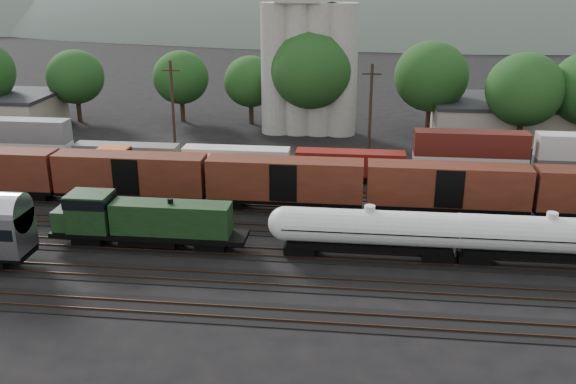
# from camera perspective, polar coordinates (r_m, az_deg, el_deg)

# --- Properties ---
(ground) EXTENTS (600.00, 600.00, 0.00)m
(ground) POSITION_cam_1_polar(r_m,az_deg,el_deg) (58.86, -4.59, -3.23)
(ground) COLOR black
(tracks) EXTENTS (180.00, 33.20, 0.20)m
(tracks) POSITION_cam_1_polar(r_m,az_deg,el_deg) (58.84, -4.59, -3.19)
(tracks) COLOR black
(tracks) RESTS_ON ground
(green_locomotive) EXTENTS (16.65, 2.94, 4.41)m
(green_locomotive) POSITION_cam_1_polar(r_m,az_deg,el_deg) (55.36, -13.19, -2.40)
(green_locomotive) COLOR black
(green_locomotive) RESTS_ON ground
(tank_car_a) EXTENTS (16.44, 2.94, 4.31)m
(tank_car_a) POSITION_cam_1_polar(r_m,az_deg,el_deg) (52.25, 7.20, -3.30)
(tank_car_a) COLOR silver
(tank_car_a) RESTS_ON ground
(tank_car_b) EXTENTS (16.57, 2.97, 4.34)m
(tank_car_b) POSITION_cam_1_polar(r_m,az_deg,el_deg) (54.37, 22.20, -3.72)
(tank_car_b) COLOR silver
(tank_car_b) RESTS_ON ground
(orange_locomotive) EXTENTS (16.21, 2.70, 4.05)m
(orange_locomotive) POSITION_cam_1_polar(r_m,az_deg,el_deg) (69.98, -12.12, 2.15)
(orange_locomotive) COLOR black
(orange_locomotive) RESTS_ON ground
(boxcar_string) EXTENTS (184.40, 2.90, 4.20)m
(boxcar_string) POSITION_cam_1_polar(r_m,az_deg,el_deg) (61.42, 6.87, 0.78)
(boxcar_string) COLOR black
(boxcar_string) RESTS_ON ground
(container_wall) EXTENTS (165.67, 2.60, 5.80)m
(container_wall) POSITION_cam_1_polar(r_m,az_deg,el_deg) (75.43, -13.06, 3.38)
(container_wall) COLOR black
(container_wall) RESTS_ON ground
(grain_silo) EXTENTS (13.40, 5.00, 29.00)m
(grain_silo) POSITION_cam_1_polar(r_m,az_deg,el_deg) (90.26, 1.74, 12.22)
(grain_silo) COLOR #9F9C92
(grain_silo) RESTS_ON ground
(industrial_sheds) EXTENTS (119.38, 17.26, 5.10)m
(industrial_sheds) POSITION_cam_1_polar(r_m,az_deg,el_deg) (90.83, 3.76, 6.66)
(industrial_sheds) COLOR #9E937F
(industrial_sheds) RESTS_ON ground
(tree_band) EXTENTS (162.19, 21.38, 14.42)m
(tree_band) POSITION_cam_1_polar(r_m,az_deg,el_deg) (90.94, 3.04, 9.93)
(tree_band) COLOR black
(tree_band) RESTS_ON ground
(utility_poles) EXTENTS (122.20, 0.36, 12.00)m
(utility_poles) POSITION_cam_1_polar(r_m,az_deg,el_deg) (77.76, -1.62, 7.26)
(utility_poles) COLOR black
(utility_poles) RESTS_ON ground
(distant_hills) EXTENTS (860.00, 286.00, 130.00)m
(distant_hills) POSITION_cam_1_polar(r_m,az_deg,el_deg) (316.46, 9.06, 11.40)
(distant_hills) COLOR #59665B
(distant_hills) RESTS_ON ground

